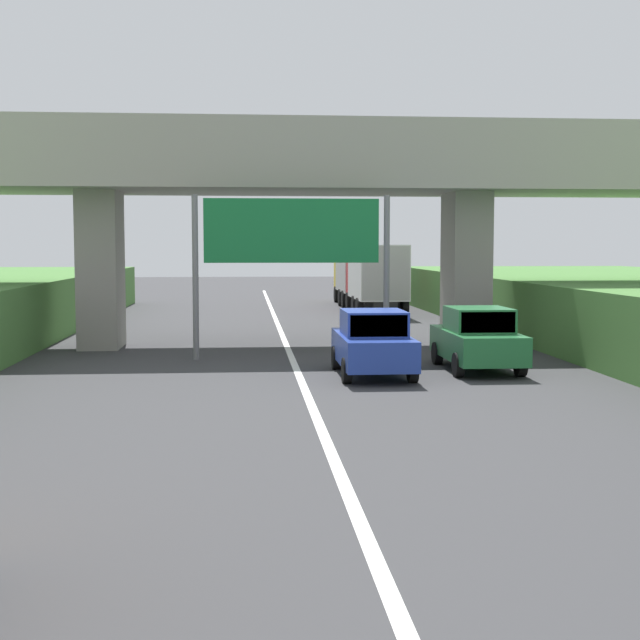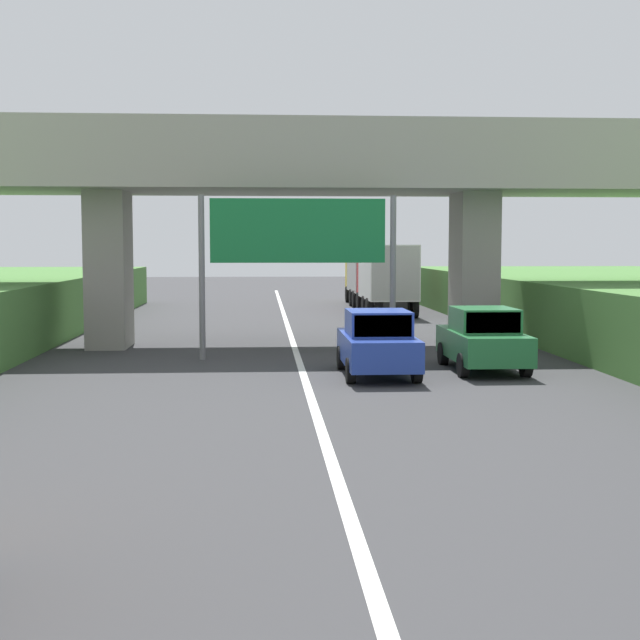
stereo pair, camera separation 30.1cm
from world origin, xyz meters
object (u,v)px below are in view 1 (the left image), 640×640
truck_red (375,275)px  car_green (477,339)px  truck_yellow (359,272)px  overhead_highway_sign (292,240)px  car_blue (373,343)px

truck_red → car_green: bearing=-90.3°
truck_red → truck_yellow: bearing=89.4°
overhead_highway_sign → car_blue: (1.91, -3.72, -2.69)m
truck_yellow → car_blue: size_ratio=1.78×
overhead_highway_sign → car_blue: bearing=-62.8°
truck_yellow → car_green: 27.13m
car_green → truck_red: bearing=89.7°
overhead_highway_sign → truck_red: 17.96m
overhead_highway_sign → truck_red: size_ratio=0.81×
overhead_highway_sign → car_green: bearing=-30.9°
truck_yellow → car_green: (-0.19, -27.11, -1.08)m
car_blue → overhead_highway_sign: bearing=117.2°
truck_yellow → overhead_highway_sign: bearing=-101.9°
overhead_highway_sign → truck_red: (5.01, 17.17, -1.62)m
truck_red → car_green: size_ratio=1.78×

